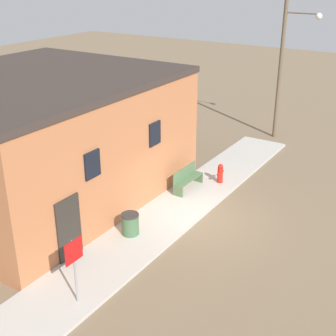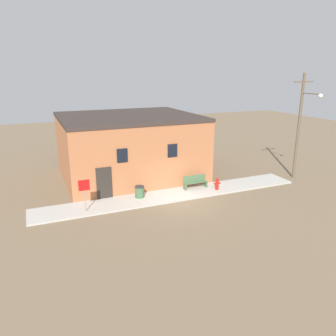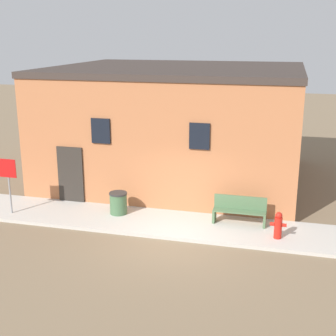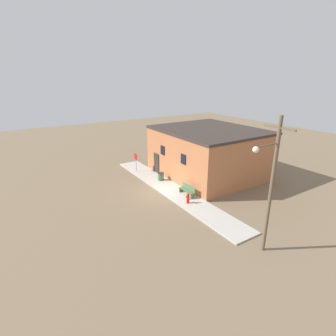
{
  "view_description": "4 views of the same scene",
  "coord_description": "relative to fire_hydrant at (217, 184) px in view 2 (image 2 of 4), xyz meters",
  "views": [
    {
      "loc": [
        -13.43,
        -7.17,
        8.68
      ],
      "look_at": [
        -0.42,
        1.14,
        2.0
      ],
      "focal_mm": 50.0,
      "sensor_mm": 36.0,
      "label": 1
    },
    {
      "loc": [
        -8.5,
        -17.79,
        8.07
      ],
      "look_at": [
        -0.42,
        1.14,
        2.0
      ],
      "focal_mm": 35.0,
      "sensor_mm": 36.0,
      "label": 2
    },
    {
      "loc": [
        3.23,
        -12.92,
        6.17
      ],
      "look_at": [
        -0.42,
        1.14,
        2.0
      ],
      "focal_mm": 50.0,
      "sensor_mm": 36.0,
      "label": 3
    },
    {
      "loc": [
        18.48,
        -10.84,
        9.82
      ],
      "look_at": [
        -0.42,
        1.14,
        2.0
      ],
      "focal_mm": 28.0,
      "sensor_mm": 36.0,
      "label": 4
    }
  ],
  "objects": [
    {
      "name": "stop_sign",
      "position": [
        -9.12,
        -0.2,
        0.95
      ],
      "size": [
        0.65,
        0.06,
        1.97
      ],
      "color": "gray",
      "rests_on": "sidewalk"
    },
    {
      "name": "utility_pole",
      "position": [
        7.18,
        0.12,
        3.88
      ],
      "size": [
        1.8,
        1.93,
        8.0
      ],
      "color": "brown",
      "rests_on": "ground"
    },
    {
      "name": "ground_plane",
      "position": [
        -3.17,
        -0.78,
        -0.53
      ],
      "size": [
        80.0,
        80.0,
        0.0
      ],
      "primitive_type": "plane",
      "color": "#7A664C"
    },
    {
      "name": "fire_hydrant",
      "position": [
        0.0,
        0.0,
        0.0
      ],
      "size": [
        0.5,
        0.24,
        0.85
      ],
      "color": "red",
      "rests_on": "sidewalk"
    },
    {
      "name": "bench",
      "position": [
        -1.28,
        0.9,
        0.03
      ],
      "size": [
        1.74,
        0.44,
        0.92
      ],
      "color": "#4C6B47",
      "rests_on": "sidewalk"
    },
    {
      "name": "brick_building",
      "position": [
        -4.56,
        5.95,
        1.9
      ],
      "size": [
        10.27,
        9.02,
        4.86
      ],
      "color": "#B26B42",
      "rests_on": "ground"
    },
    {
      "name": "trash_bin",
      "position": [
        -5.47,
        0.71,
        -0.04
      ],
      "size": [
        0.62,
        0.62,
        0.77
      ],
      "color": "#426642",
      "rests_on": "sidewalk"
    },
    {
      "name": "sidewalk",
      "position": [
        -3.17,
        0.37,
        -0.48
      ],
      "size": [
        18.48,
        2.28,
        0.11
      ],
      "color": "#BCB7AD",
      "rests_on": "ground"
    }
  ]
}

